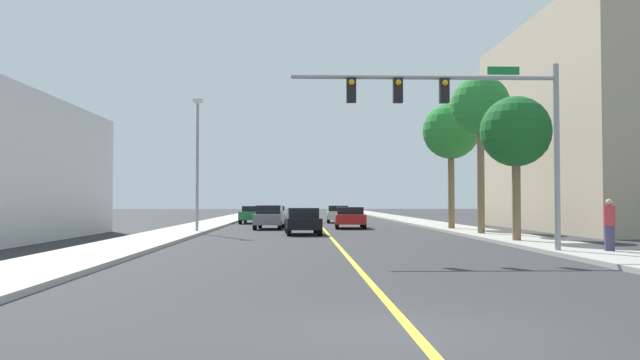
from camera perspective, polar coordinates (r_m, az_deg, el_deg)
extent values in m
plane|color=#2D2D30|center=(50.90, -0.07, -3.90)|extent=(192.00, 192.00, 0.00)
cube|color=#B2ADA3|center=(51.32, -9.44, -3.77)|extent=(3.10, 168.00, 0.15)
cube|color=#9E9B93|center=(51.83, 9.21, -3.75)|extent=(3.10, 168.00, 0.15)
cube|color=yellow|center=(50.90, -0.07, -3.89)|extent=(0.16, 144.00, 0.01)
cube|color=tan|center=(45.10, 24.79, 4.32)|extent=(11.83, 20.41, 13.07)
cylinder|color=gray|center=(23.45, 20.13, 1.95)|extent=(0.20, 0.20, 6.35)
cylinder|color=gray|center=(22.50, 9.17, 8.90)|extent=(9.05, 0.14, 0.14)
cube|color=black|center=(22.56, 10.89, 7.72)|extent=(0.32, 0.24, 0.84)
sphere|color=orange|center=(22.46, 10.96, 8.41)|extent=(0.20, 0.20, 0.20)
cube|color=black|center=(22.26, 6.87, 7.83)|extent=(0.32, 0.24, 0.84)
sphere|color=orange|center=(22.17, 6.93, 8.53)|extent=(0.20, 0.20, 0.20)
cube|color=black|center=(22.08, 2.77, 7.90)|extent=(0.32, 0.24, 0.84)
sphere|color=orange|center=(21.99, 2.80, 8.60)|extent=(0.20, 0.20, 0.20)
cube|color=#147233|center=(23.21, 15.85, 9.25)|extent=(1.10, 0.04, 0.28)
cylinder|color=gray|center=(36.87, -10.76, 1.15)|extent=(0.16, 0.16, 7.15)
cube|color=beige|center=(37.25, -10.72, 6.88)|extent=(0.56, 0.28, 0.20)
cylinder|color=brown|center=(28.70, 16.90, -0.48)|extent=(0.36, 0.36, 4.63)
sphere|color=#195B23|center=(28.85, 16.86, 4.12)|extent=(3.00, 3.00, 3.00)
cone|color=#195B23|center=(29.20, 18.49, 3.67)|extent=(0.55, 1.67, 1.50)
cone|color=#195B23|center=(29.72, 17.08, 3.56)|extent=(1.43, 0.98, 1.40)
cone|color=#195B23|center=(29.44, 15.57, 3.60)|extent=(1.38, 1.03, 1.27)
cone|color=#195B23|center=(28.71, 15.08, 3.73)|extent=(0.62, 1.35, 1.61)
cone|color=#195B23|center=(27.97, 16.30, 3.89)|extent=(1.20, 1.01, 1.68)
cone|color=#195B23|center=(28.25, 18.26, 3.85)|extent=(1.46, 1.13, 1.33)
cylinder|color=brown|center=(34.52, 13.98, 0.96)|extent=(0.38, 0.38, 6.65)
sphere|color=#287F33|center=(34.84, 13.93, 6.43)|extent=(3.07, 3.07, 3.07)
cone|color=#287F33|center=(35.04, 15.41, 6.07)|extent=(0.48, 1.41, 1.67)
cone|color=#287F33|center=(35.73, 13.82, 5.90)|extent=(1.45, 0.68, 1.53)
cone|color=#287F33|center=(34.45, 12.53, 6.18)|extent=(0.62, 1.60, 1.41)
cone|color=#287F33|center=(33.99, 14.61, 6.31)|extent=(1.65, 0.69, 1.64)
cylinder|color=brown|center=(40.29, 11.48, 0.06)|extent=(0.39, 0.39, 5.97)
sphere|color=#287F33|center=(40.50, 11.46, 4.28)|extent=(3.46, 3.46, 3.46)
cone|color=#287F33|center=(40.91, 12.79, 3.95)|extent=(0.69, 1.85, 1.39)
cone|color=#287F33|center=(41.47, 11.84, 3.87)|extent=(1.72, 1.25, 1.58)
cone|color=#287F33|center=(41.30, 10.58, 3.88)|extent=(1.58, 1.06, 1.31)
cone|color=#287F33|center=(40.28, 10.01, 4.02)|extent=(0.47, 1.55, 1.51)
cone|color=#287F33|center=(39.49, 11.04, 4.15)|extent=(1.27, 0.93, 1.64)
cone|color=#287F33|center=(39.79, 12.57, 4.11)|extent=(1.68, 1.41, 1.61)
cube|color=#196638|center=(52.55, -5.88, -3.12)|extent=(2.05, 4.65, 0.66)
cube|color=black|center=(52.75, -5.86, -2.52)|extent=(1.74, 2.05, 0.42)
cylinder|color=black|center=(50.74, -5.12, -3.54)|extent=(0.24, 0.65, 0.64)
cylinder|color=black|center=(50.91, -7.04, -3.52)|extent=(0.24, 0.65, 0.64)
cylinder|color=black|center=(54.22, -4.80, -3.43)|extent=(0.24, 0.65, 0.64)
cylinder|color=black|center=(54.38, -6.60, -3.42)|extent=(0.24, 0.65, 0.64)
cube|color=red|center=(42.93, 2.65, -3.44)|extent=(2.13, 4.55, 0.62)
cube|color=black|center=(42.91, 2.65, -2.71)|extent=(1.79, 2.16, 0.47)
cylinder|color=black|center=(44.60, 1.46, -3.78)|extent=(0.25, 0.65, 0.64)
cylinder|color=black|center=(44.66, 3.69, -3.77)|extent=(0.25, 0.65, 0.64)
cylinder|color=black|center=(41.23, 1.53, -3.93)|extent=(0.25, 0.65, 0.64)
cylinder|color=black|center=(41.29, 3.95, -3.93)|extent=(0.25, 0.65, 0.64)
cube|color=black|center=(34.94, -1.52, -3.82)|extent=(1.99, 4.16, 0.59)
cube|color=black|center=(34.68, -1.50, -2.91)|extent=(1.67, 1.93, 0.53)
cylinder|color=black|center=(36.40, -2.91, -4.21)|extent=(0.25, 0.65, 0.64)
cylinder|color=black|center=(36.49, -0.40, -4.20)|extent=(0.25, 0.65, 0.64)
cylinder|color=black|center=(33.43, -2.75, -4.42)|extent=(0.25, 0.65, 0.64)
cylinder|color=black|center=(33.52, -0.02, -4.41)|extent=(0.25, 0.65, 0.64)
cube|color=slate|center=(41.88, -4.47, -3.44)|extent=(1.94, 4.27, 0.66)
cube|color=black|center=(41.91, -4.46, -2.61)|extent=(1.63, 2.19, 0.55)
cylinder|color=black|center=(43.50, -5.30, -3.82)|extent=(0.25, 0.65, 0.64)
cylinder|color=black|center=(43.37, -3.26, -3.83)|extent=(0.25, 0.65, 0.64)
cylinder|color=black|center=(40.43, -5.76, -3.96)|extent=(0.25, 0.65, 0.64)
cylinder|color=black|center=(40.28, -3.57, -3.98)|extent=(0.25, 0.65, 0.64)
cube|color=white|center=(61.47, -3.82, -2.98)|extent=(1.84, 4.01, 0.56)
cube|color=black|center=(61.53, -3.82, -2.51)|extent=(1.57, 2.01, 0.44)
cylinder|color=black|center=(62.96, -4.42, -3.21)|extent=(0.24, 0.65, 0.64)
cylinder|color=black|center=(62.85, -3.05, -3.22)|extent=(0.24, 0.65, 0.64)
cylinder|color=black|center=(60.12, -4.64, -3.27)|extent=(0.24, 0.65, 0.64)
cylinder|color=black|center=(60.01, -3.20, -3.28)|extent=(0.24, 0.65, 0.64)
cube|color=#BCBCC1|center=(53.62, 1.61, -3.11)|extent=(1.95, 3.96, 0.65)
cube|color=black|center=(53.43, 1.61, -2.52)|extent=(1.65, 1.72, 0.46)
cylinder|color=black|center=(55.01, 0.72, -3.41)|extent=(0.24, 0.65, 0.64)
cylinder|color=black|center=(55.05, 2.41, -3.41)|extent=(0.24, 0.65, 0.64)
cylinder|color=black|center=(52.21, 0.76, -3.50)|extent=(0.24, 0.65, 0.64)
cylinder|color=black|center=(52.25, 2.53, -3.49)|extent=(0.24, 0.65, 0.64)
cylinder|color=#3F3859|center=(23.73, 24.15, -4.70)|extent=(0.32, 0.32, 0.84)
cylinder|color=#B23338|center=(23.71, 24.12, -2.89)|extent=(0.38, 0.38, 0.66)
sphere|color=tan|center=(23.70, 24.11, -1.81)|extent=(0.23, 0.23, 0.23)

